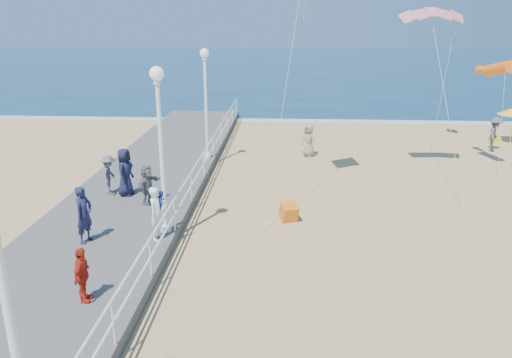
# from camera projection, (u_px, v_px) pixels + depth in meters

# --- Properties ---
(ground) EXTENTS (160.00, 160.00, 0.00)m
(ground) POSITION_uv_depth(u_px,v_px,m) (329.00, 246.00, 16.24)
(ground) COLOR tan
(ground) RESTS_ON ground
(ocean) EXTENTS (160.00, 90.00, 0.05)m
(ocean) POSITION_uv_depth(u_px,v_px,m) (296.00, 65.00, 77.95)
(ocean) COLOR #0D2D4E
(ocean) RESTS_ON ground
(surf_line) EXTENTS (160.00, 1.20, 0.04)m
(surf_line) POSITION_uv_depth(u_px,v_px,m) (306.00, 121.00, 35.69)
(surf_line) COLOR white
(surf_line) RESTS_ON ground
(boardwalk) EXTENTS (5.00, 44.00, 0.40)m
(boardwalk) POSITION_uv_depth(u_px,v_px,m) (103.00, 235.00, 16.60)
(boardwalk) COLOR #625E59
(boardwalk) RESTS_ON ground
(railing) EXTENTS (0.05, 42.00, 0.55)m
(railing) POSITION_uv_depth(u_px,v_px,m) (174.00, 207.00, 16.14)
(railing) COLOR white
(railing) RESTS_ON boardwalk
(lamp_post_near) EXTENTS (0.44, 0.44, 5.32)m
(lamp_post_near) POSITION_uv_depth(u_px,v_px,m) (2.00, 279.00, 6.87)
(lamp_post_near) COLOR white
(lamp_post_near) RESTS_ON boardwalk
(lamp_post_mid) EXTENTS (0.44, 0.44, 5.32)m
(lamp_post_mid) POSITION_uv_depth(u_px,v_px,m) (160.00, 134.00, 15.41)
(lamp_post_mid) COLOR white
(lamp_post_mid) RESTS_ON boardwalk
(lamp_post_far) EXTENTS (0.44, 0.44, 5.32)m
(lamp_post_far) POSITION_uv_depth(u_px,v_px,m) (206.00, 92.00, 23.96)
(lamp_post_far) COLOR white
(lamp_post_far) RESTS_ON boardwalk
(woman_holding_toddler) EXTENTS (0.58, 0.72, 1.72)m
(woman_holding_toddler) POSITION_uv_depth(u_px,v_px,m) (157.00, 213.00, 15.57)
(woman_holding_toddler) COLOR white
(woman_holding_toddler) RESTS_ON boardwalk
(toddler_held) EXTENTS (0.36, 0.41, 0.72)m
(toddler_held) POSITION_uv_depth(u_px,v_px,m) (162.00, 201.00, 15.60)
(toddler_held) COLOR #2F3EB0
(toddler_held) RESTS_ON boardwalk
(spectator_0) EXTENTS (0.60, 0.76, 1.81)m
(spectator_0) POSITION_uv_depth(u_px,v_px,m) (84.00, 215.00, 15.35)
(spectator_0) COLOR #1C1D3E
(spectator_0) RESTS_ON boardwalk
(spectator_2) EXTENTS (0.65, 1.05, 1.57)m
(spectator_2) POSITION_uv_depth(u_px,v_px,m) (109.00, 175.00, 19.66)
(spectator_2) COLOR #5F5E63
(spectator_2) RESTS_ON boardwalk
(spectator_3) EXTENTS (0.38, 0.85, 1.43)m
(spectator_3) POSITION_uv_depth(u_px,v_px,m) (82.00, 275.00, 12.13)
(spectator_3) COLOR red
(spectator_3) RESTS_ON boardwalk
(spectator_4) EXTENTS (0.70, 0.98, 1.89)m
(spectator_4) POSITION_uv_depth(u_px,v_px,m) (125.00, 172.00, 19.46)
(spectator_4) COLOR #161932
(spectator_4) RESTS_ON boardwalk
(spectator_5) EXTENTS (0.89, 1.45, 1.49)m
(spectator_5) POSITION_uv_depth(u_px,v_px,m) (147.00, 184.00, 18.65)
(spectator_5) COLOR slate
(spectator_5) RESTS_ON boardwalk
(beach_walker_a) EXTENTS (1.18, 1.41, 1.89)m
(beach_walker_a) POSITION_uv_depth(u_px,v_px,m) (495.00, 134.00, 27.50)
(beach_walker_a) COLOR #504F53
(beach_walker_a) RESTS_ON ground
(beach_walker_c) EXTENTS (0.98, 0.95, 1.70)m
(beach_walker_c) POSITION_uv_depth(u_px,v_px,m) (309.00, 141.00, 26.49)
(beach_walker_c) COLOR gray
(beach_walker_c) RESTS_ON ground
(box_kite) EXTENTS (0.76, 0.86, 0.74)m
(box_kite) POSITION_uv_depth(u_px,v_px,m) (289.00, 214.00, 18.11)
(box_kite) COLOR #EB390D
(box_kite) RESTS_ON ground
(beach_chair_left) EXTENTS (0.55, 0.55, 0.40)m
(beach_chair_left) POSITION_uv_depth(u_px,v_px,m) (495.00, 141.00, 29.29)
(beach_chair_left) COLOR yellow
(beach_chair_left) RESTS_ON ground
(kite_parafoil) EXTENTS (2.73, 0.94, 0.65)m
(kite_parafoil) POSITION_uv_depth(u_px,v_px,m) (433.00, 12.00, 21.21)
(kite_parafoil) COLOR red
(kite_windsock) EXTENTS (1.07, 3.02, 1.15)m
(kite_windsock) POSITION_uv_depth(u_px,v_px,m) (499.00, 69.00, 22.84)
(kite_windsock) COLOR orange
(kite_diamond_green) EXTENTS (0.92, 1.15, 0.74)m
(kite_diamond_green) POSITION_uv_depth(u_px,v_px,m) (453.00, 35.00, 27.80)
(kite_diamond_green) COLOR #22A373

